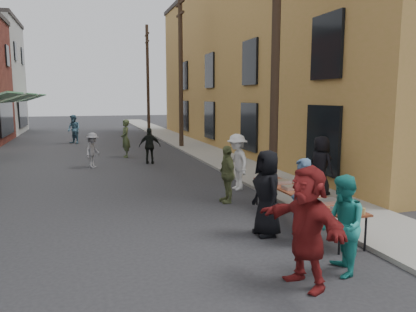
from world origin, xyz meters
TOP-DOWN VIEW (x-y plane):
  - ground at (0.00, 0.00)m, footprint 120.00×120.00m
  - sidewalk at (5.00, 15.00)m, footprint 2.20×60.00m
  - building_ochre at (11.10, 14.00)m, footprint 10.00×28.00m
  - utility_pole_near at (4.30, 3.00)m, footprint 0.26×0.26m
  - utility_pole_mid at (4.30, 15.00)m, footprint 0.26×0.26m
  - utility_pole_far at (4.30, 27.00)m, footprint 0.26×0.26m
  - serving_table at (3.53, -0.07)m, footprint 0.70×4.00m
  - catering_tray_sausage at (3.53, -1.72)m, footprint 0.50×0.33m
  - catering_tray_foil_b at (3.53, -1.07)m, footprint 0.50×0.33m
  - catering_tray_buns at (3.53, -0.37)m, footprint 0.50×0.33m
  - catering_tray_foil_d at (3.53, 0.33)m, footprint 0.50×0.33m
  - catering_tray_buns_end at (3.53, 1.03)m, footprint 0.50×0.33m
  - condiment_jar_a at (3.31, -2.02)m, footprint 0.07×0.07m
  - condiment_jar_b at (3.31, -1.92)m, footprint 0.07×0.07m
  - condiment_jar_c at (3.31, -1.82)m, footprint 0.07×0.07m
  - cup_stack at (3.73, -1.97)m, footprint 0.08×0.08m
  - guest_front_a at (2.41, -0.52)m, footprint 0.60×0.91m
  - guest_front_b at (2.86, -1.17)m, footprint 0.52×0.70m
  - guest_front_c at (2.75, -2.68)m, footprint 0.89×0.99m
  - guest_front_d at (3.40, 3.74)m, footprint 0.78×1.22m
  - guest_front_e at (2.54, 2.33)m, footprint 0.41×0.95m
  - guest_queue_back at (1.96, -2.88)m, footprint 0.95×1.87m
  - server at (5.35, 2.00)m, footprint 0.76×0.96m
  - passerby_left at (-0.90, 9.35)m, footprint 0.97×1.11m
  - passerby_mid at (1.56, 9.66)m, footprint 1.01×0.59m
  - passerby_right at (0.74, 11.99)m, footprint 0.46×0.69m
  - passerby_far at (-1.77, 19.05)m, footprint 1.11×1.14m

SIDE VIEW (x-z plane):
  - ground at x=0.00m, z-range 0.00..0.00m
  - sidewalk at x=5.00m, z-range 0.00..0.10m
  - serving_table at x=3.53m, z-range 0.34..1.09m
  - passerby_left at x=-0.90m, z-range 0.00..1.49m
  - catering_tray_sausage at x=3.53m, z-range 0.75..0.83m
  - catering_tray_foil_b at x=3.53m, z-range 0.75..0.83m
  - catering_tray_buns at x=3.53m, z-range 0.75..0.83m
  - catering_tray_foil_d at x=3.53m, z-range 0.75..0.83m
  - catering_tray_buns_end at x=3.53m, z-range 0.75..0.83m
  - condiment_jar_a at x=3.31m, z-range 0.75..0.83m
  - condiment_jar_b at x=3.31m, z-range 0.75..0.83m
  - condiment_jar_c at x=3.31m, z-range 0.75..0.83m
  - passerby_mid at x=1.56m, z-range 0.00..1.61m
  - guest_front_e at x=2.54m, z-range 0.00..1.62m
  - cup_stack at x=3.73m, z-range 0.75..0.87m
  - guest_front_c at x=2.75m, z-range 0.00..1.69m
  - guest_front_b at x=2.86m, z-range 0.00..1.75m
  - guest_front_d at x=3.40m, z-range 0.00..1.80m
  - passerby_far at x=-1.77m, z-range 0.00..1.85m
  - guest_front_a at x=2.41m, z-range 0.00..1.85m
  - passerby_right at x=0.74m, z-range 0.00..1.87m
  - guest_queue_back at x=1.96m, z-range 0.00..1.93m
  - server at x=5.35m, z-range 0.10..1.83m
  - utility_pole_near at x=4.30m, z-range 0.00..9.00m
  - utility_pole_mid at x=4.30m, z-range 0.00..9.00m
  - utility_pole_far at x=4.30m, z-range 0.00..9.00m
  - building_ochre at x=11.10m, z-range 0.00..10.00m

